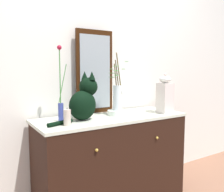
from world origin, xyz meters
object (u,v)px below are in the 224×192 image
at_px(vase_glass_clear, 117,95).
at_px(candle_pillar, 67,118).
at_px(bowl_porcelain, 117,113).
at_px(mirror_leaning, 95,72).
at_px(sideboard, 112,161).
at_px(vase_slim_green, 61,100).
at_px(cat_sitting, 84,100).
at_px(jar_lidded_porcelain, 165,95).

distance_m(vase_glass_clear, candle_pillar, 0.57).
height_order(bowl_porcelain, candle_pillar, candle_pillar).
xyz_separation_m(mirror_leaning, bowl_porcelain, (0.11, -0.21, -0.36)).
height_order(sideboard, vase_slim_green, vase_slim_green).
relative_size(mirror_leaning, bowl_porcelain, 4.37).
xyz_separation_m(sideboard, cat_sitting, (-0.27, -0.00, 0.57)).
bearing_deg(jar_lidded_porcelain, bowl_porcelain, 160.85).
bearing_deg(vase_glass_clear, vase_slim_green, 178.40).
relative_size(bowl_porcelain, jar_lidded_porcelain, 0.47).
bearing_deg(jar_lidded_porcelain, cat_sitting, 170.41).
relative_size(sideboard, cat_sitting, 2.85).
bearing_deg(candle_pillar, cat_sitting, 33.38).
bearing_deg(vase_slim_green, sideboard, -3.91).
relative_size(bowl_porcelain, vase_glass_clear, 0.35).
bearing_deg(bowl_porcelain, mirror_leaning, 118.03).
height_order(mirror_leaning, cat_sitting, mirror_leaning).
distance_m(mirror_leaning, vase_glass_clear, 0.31).
xyz_separation_m(cat_sitting, jar_lidded_porcelain, (0.78, -0.13, 0.01)).
relative_size(mirror_leaning, candle_pillar, 5.84).
bearing_deg(mirror_leaning, candle_pillar, -139.54).
height_order(jar_lidded_porcelain, candle_pillar, jar_lidded_porcelain).
bearing_deg(jar_lidded_porcelain, candle_pillar, 179.94).
bearing_deg(vase_glass_clear, candle_pillar, -164.49).
xyz_separation_m(mirror_leaning, jar_lidded_porcelain, (0.55, -0.36, -0.22)).
bearing_deg(bowl_porcelain, jar_lidded_porcelain, -19.15).
bearing_deg(cat_sitting, jar_lidded_porcelain, -9.59).
xyz_separation_m(bowl_porcelain, candle_pillar, (-0.54, -0.15, 0.04)).
relative_size(vase_glass_clear, jar_lidded_porcelain, 1.36).
distance_m(vase_slim_green, jar_lidded_porcelain, 0.98).
bearing_deg(bowl_porcelain, cat_sitting, -176.53).
bearing_deg(bowl_porcelain, candle_pillar, -164.31).
bearing_deg(cat_sitting, mirror_leaning, 45.63).
relative_size(vase_slim_green, bowl_porcelain, 3.36).
relative_size(bowl_porcelain, candle_pillar, 1.34).
xyz_separation_m(cat_sitting, bowl_porcelain, (0.34, 0.02, -0.14)).
distance_m(bowl_porcelain, candle_pillar, 0.56).
relative_size(mirror_leaning, cat_sitting, 1.64).
height_order(cat_sitting, jar_lidded_porcelain, cat_sitting).
height_order(mirror_leaning, vase_glass_clear, mirror_leaning).
bearing_deg(bowl_porcelain, vase_glass_clear, -128.60).
relative_size(cat_sitting, candle_pillar, 3.56).
distance_m(vase_slim_green, candle_pillar, 0.20).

